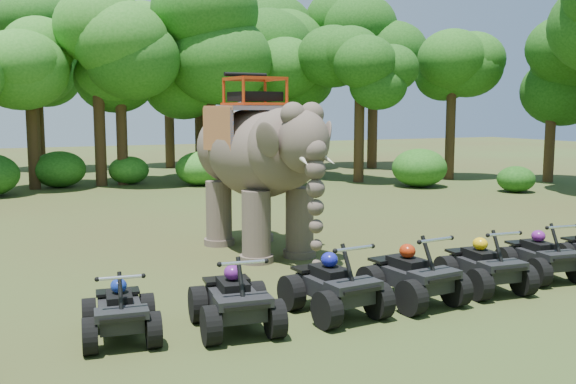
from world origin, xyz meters
name	(u,v)px	position (x,y,z in m)	size (l,w,h in m)	color
ground	(313,291)	(0.00, 0.00, 0.00)	(110.00, 110.00, 0.00)	#47381E
elephant	(257,163)	(0.41, 3.98, 2.31)	(2.42, 5.49, 4.61)	brown
atv_0	(120,303)	(-4.07, -1.16, 0.60)	(1.18, 1.61, 1.19)	black
atv_1	(235,291)	(-2.23, -1.50, 0.66)	(1.31, 1.79, 1.33)	black
atv_2	(334,277)	(-0.33, -1.49, 0.69)	(1.35, 1.85, 1.37)	black
atv_3	(413,267)	(1.38, -1.49, 0.69)	(1.35, 1.85, 1.37)	black
atv_4	(484,259)	(3.21, -1.42, 0.66)	(1.30, 1.78, 1.32)	black
atv_5	(542,249)	(5.01, -1.22, 0.64)	(1.27, 1.74, 1.29)	black
tree_0	(121,108)	(0.00, 20.46, 3.73)	(5.22, 5.22, 7.45)	#195114
tree_1	(199,110)	(4.37, 21.86, 3.65)	(5.11, 5.11, 7.30)	#195114
tree_2	(282,116)	(8.64, 20.68, 3.33)	(4.67, 4.67, 6.67)	#195114
tree_3	(359,111)	(11.09, 16.60, 3.61)	(5.06, 5.06, 7.22)	#195114
tree_4	(451,115)	(16.10, 15.68, 3.36)	(4.71, 4.71, 6.72)	#195114
tree_5	(551,113)	(19.83, 12.52, 3.48)	(4.87, 4.87, 6.96)	#195114
tree_28	(31,110)	(-4.05, 20.41, 3.63)	(5.08, 5.08, 7.25)	#195114
tree_29	(264,91)	(9.22, 24.56, 4.74)	(6.64, 6.64, 9.49)	#195114
tree_31	(99,101)	(-1.04, 20.43, 4.05)	(5.67, 5.67, 8.10)	#195114
tree_33	(32,78)	(-3.45, 29.17, 5.49)	(7.69, 7.69, 10.98)	#195114
tree_34	(269,87)	(9.12, 23.49, 4.95)	(6.94, 6.94, 9.91)	#195114
tree_35	(373,83)	(15.86, 22.88, 5.28)	(7.39, 7.39, 10.55)	#195114
tree_36	(210,94)	(4.59, 20.66, 4.47)	(6.25, 6.25, 8.93)	#195114
tree_37	(169,90)	(4.40, 28.36, 4.85)	(6.79, 6.79, 9.70)	#195114
tree_38	(39,105)	(-3.12, 29.72, 3.92)	(5.49, 5.49, 7.85)	#195114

